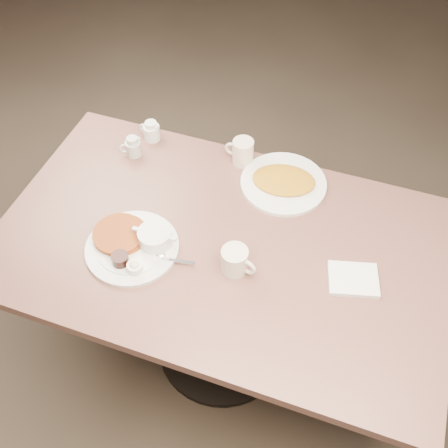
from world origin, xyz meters
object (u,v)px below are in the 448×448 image
(coffee_mug_near, at_px, (235,260))
(diner_table, at_px, (222,271))
(creamer_left, at_px, (133,147))
(hash_plate, at_px, (284,182))
(coffee_mug_far, at_px, (242,152))
(main_plate, at_px, (135,243))
(creamer_right, at_px, (151,131))

(coffee_mug_near, bearing_deg, diner_table, 130.83)
(creamer_left, bearing_deg, coffee_mug_near, -34.91)
(hash_plate, bearing_deg, coffee_mug_far, 160.32)
(main_plate, height_order, creamer_left, creamer_left)
(coffee_mug_near, height_order, coffee_mug_far, coffee_mug_far)
(diner_table, xyz_separation_m, coffee_mug_near, (0.08, -0.09, 0.22))
(coffee_mug_near, distance_m, hash_plate, 0.41)
(coffee_mug_near, xyz_separation_m, coffee_mug_far, (-0.13, 0.47, 0.00))
(creamer_left, relative_size, hash_plate, 0.23)
(creamer_left, distance_m, hash_plate, 0.58)
(diner_table, height_order, creamer_left, creamer_left)
(coffee_mug_near, relative_size, coffee_mug_far, 1.13)
(coffee_mug_far, distance_m, creamer_left, 0.41)
(main_plate, xyz_separation_m, hash_plate, (0.38, 0.44, -0.01))
(creamer_right, relative_size, hash_plate, 0.27)
(main_plate, relative_size, coffee_mug_far, 3.32)
(diner_table, bearing_deg, coffee_mug_far, 98.49)
(creamer_right, bearing_deg, coffee_mug_far, -1.01)
(coffee_mug_near, xyz_separation_m, creamer_left, (-0.53, 0.37, -0.01))
(coffee_mug_near, relative_size, creamer_left, 1.55)
(coffee_mug_near, relative_size, hash_plate, 0.36)
(coffee_mug_near, height_order, creamer_left, coffee_mug_near)
(main_plate, height_order, hash_plate, main_plate)
(diner_table, relative_size, coffee_mug_far, 13.24)
(creamer_right, height_order, hash_plate, creamer_right)
(hash_plate, bearing_deg, main_plate, -131.21)
(diner_table, relative_size, creamer_left, 18.10)
(coffee_mug_near, bearing_deg, hash_plate, 83.66)
(creamer_right, bearing_deg, main_plate, -71.48)
(main_plate, distance_m, hash_plate, 0.58)
(diner_table, distance_m, coffee_mug_far, 0.45)
(coffee_mug_far, xyz_separation_m, creamer_right, (-0.37, 0.01, -0.01))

